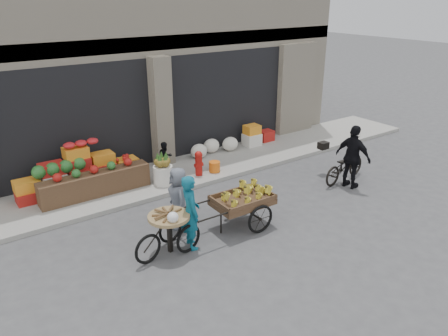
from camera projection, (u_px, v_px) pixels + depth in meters
ground at (272, 235)px, 9.53m from camera, size 80.00×80.00×0.00m
sidewalk at (179, 173)px, 12.61m from camera, size 18.00×2.20×0.12m
building at (115, 43)px, 14.34m from camera, size 14.00×6.45×7.00m
fruit_display at (89, 170)px, 11.26m from camera, size 3.10×1.12×1.24m
pineapple_bin at (163, 175)px, 11.71m from camera, size 0.52×0.52×0.50m
fire_hydrant at (199, 162)px, 12.21m from camera, size 0.22×0.22×0.71m
orange_bucket at (215, 167)px, 12.53m from camera, size 0.32×0.32×0.30m
right_bay_goods at (238, 140)px, 14.33m from camera, size 3.35×0.60×0.70m
seated_person at (165, 158)px, 12.30m from camera, size 0.51×0.43×0.93m
banana_cart at (241, 199)px, 9.64m from camera, size 2.25×1.00×0.93m
vendor_woman at (190, 212)px, 8.83m from camera, size 0.50×0.65×1.60m
tricycle_cart at (169, 227)px, 8.72m from camera, size 1.46×0.99×0.95m
vendor_grey at (178, 198)px, 9.64m from camera, size 0.61×0.78×1.42m
bicycle at (345, 166)px, 12.12m from camera, size 1.78×0.82×0.90m
cyclist at (353, 157)px, 11.56m from camera, size 0.55×1.06×1.73m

